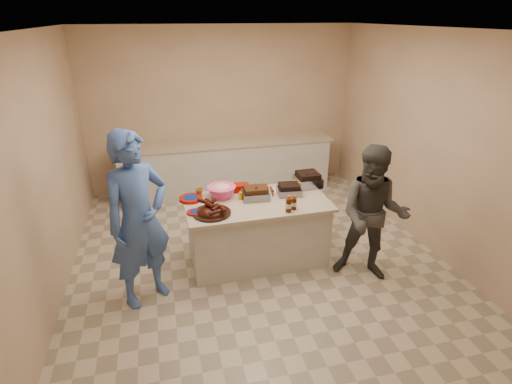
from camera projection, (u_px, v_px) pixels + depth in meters
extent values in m
cube|color=#47230F|center=(256.00, 199.00, 4.80)|extent=(0.32, 0.25, 0.09)
cube|color=black|center=(289.00, 194.00, 4.91)|extent=(0.31, 0.26, 0.08)
cube|color=gray|center=(307.00, 185.00, 5.16)|extent=(0.32, 0.32, 0.12)
cylinder|color=silver|center=(263.00, 193.00, 4.95)|extent=(0.37, 0.37, 0.05)
cube|color=orange|center=(304.00, 186.00, 5.14)|extent=(0.33, 0.28, 0.08)
cylinder|color=#421804|center=(288.00, 212.00, 4.48)|extent=(0.07, 0.07, 0.20)
cylinder|color=#421804|center=(294.00, 209.00, 4.54)|extent=(0.06, 0.06, 0.17)
cylinder|color=#DE9807|center=(241.00, 199.00, 4.78)|extent=(0.04, 0.04, 0.12)
imported|color=silver|center=(253.00, 193.00, 4.94)|extent=(0.14, 0.05, 0.14)
cylinder|color=#900D02|center=(191.00, 200.00, 4.77)|extent=(0.28, 0.28, 0.03)
cylinder|color=#900D02|center=(194.00, 213.00, 4.44)|extent=(0.17, 0.17, 0.02)
imported|color=#9D611B|center=(199.00, 195.00, 4.89)|extent=(0.09, 0.09, 0.09)
cube|color=#900D02|center=(241.00, 191.00, 5.00)|extent=(0.21, 0.17, 0.09)
imported|color=#4063AF|center=(149.00, 296.00, 4.38)|extent=(1.56, 1.96, 0.45)
imported|color=#43413C|center=(365.00, 274.00, 4.75)|extent=(1.47, 1.76, 0.60)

